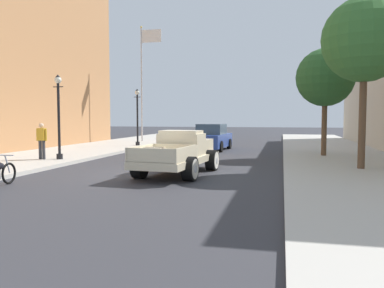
{
  "coord_description": "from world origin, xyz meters",
  "views": [
    {
      "loc": [
        4.43,
        -13.57,
        2.06
      ],
      "look_at": [
        0.93,
        1.6,
        1.0
      ],
      "focal_mm": 36.72,
      "sensor_mm": 36.0,
      "label": 1
    }
  ],
  "objects_px": {
    "hotrod_truck_cream": "(181,153)",
    "street_tree_second": "(325,78)",
    "pedestrian_sidewalk_left": "(42,139)",
    "street_tree_nearest": "(365,40)",
    "car_background_blue": "(212,138)",
    "flagpole": "(144,71)",
    "street_lamp_near": "(59,110)",
    "street_lamp_far": "(137,113)"
  },
  "relations": [
    {
      "from": "street_lamp_far",
      "to": "street_tree_second",
      "type": "bearing_deg",
      "value": -21.54
    },
    {
      "from": "street_lamp_near",
      "to": "street_lamp_far",
      "type": "distance_m",
      "value": 9.19
    },
    {
      "from": "pedestrian_sidewalk_left",
      "to": "street_lamp_near",
      "type": "bearing_deg",
      "value": 15.84
    },
    {
      "from": "street_lamp_far",
      "to": "car_background_blue",
      "type": "bearing_deg",
      "value": -10.75
    },
    {
      "from": "street_lamp_far",
      "to": "street_tree_nearest",
      "type": "distance_m",
      "value": 15.99
    },
    {
      "from": "street_lamp_far",
      "to": "flagpole",
      "type": "distance_m",
      "value": 5.98
    },
    {
      "from": "street_lamp_near",
      "to": "street_tree_nearest",
      "type": "height_order",
      "value": "street_tree_nearest"
    },
    {
      "from": "car_background_blue",
      "to": "street_tree_second",
      "type": "xyz_separation_m",
      "value": [
        6.34,
        -3.59,
        3.26
      ]
    },
    {
      "from": "street_tree_nearest",
      "to": "car_background_blue",
      "type": "bearing_deg",
      "value": 129.86
    },
    {
      "from": "street_lamp_far",
      "to": "street_tree_second",
      "type": "relative_size",
      "value": 0.72
    },
    {
      "from": "street_tree_nearest",
      "to": "flagpole",
      "type": "bearing_deg",
      "value": 133.65
    },
    {
      "from": "street_lamp_far",
      "to": "street_tree_second",
      "type": "height_order",
      "value": "street_tree_second"
    },
    {
      "from": "hotrod_truck_cream",
      "to": "street_lamp_near",
      "type": "relative_size",
      "value": 1.31
    },
    {
      "from": "pedestrian_sidewalk_left",
      "to": "flagpole",
      "type": "xyz_separation_m",
      "value": [
        -0.15,
        14.18,
        4.68
      ]
    },
    {
      "from": "car_background_blue",
      "to": "street_lamp_far",
      "type": "bearing_deg",
      "value": 169.25
    },
    {
      "from": "car_background_blue",
      "to": "street_lamp_near",
      "type": "distance_m",
      "value": 10.06
    },
    {
      "from": "flagpole",
      "to": "street_tree_second",
      "type": "bearing_deg",
      "value": -36.08
    },
    {
      "from": "hotrod_truck_cream",
      "to": "flagpole",
      "type": "bearing_deg",
      "value": 114.07
    },
    {
      "from": "car_background_blue",
      "to": "flagpole",
      "type": "distance_m",
      "value": 10.07
    },
    {
      "from": "street_lamp_far",
      "to": "flagpole",
      "type": "bearing_deg",
      "value": 104.14
    },
    {
      "from": "hotrod_truck_cream",
      "to": "flagpole",
      "type": "height_order",
      "value": "flagpole"
    },
    {
      "from": "hotrod_truck_cream",
      "to": "pedestrian_sidewalk_left",
      "type": "distance_m",
      "value": 7.32
    },
    {
      "from": "street_lamp_near",
      "to": "street_tree_second",
      "type": "distance_m",
      "value": 12.92
    },
    {
      "from": "pedestrian_sidewalk_left",
      "to": "street_lamp_far",
      "type": "height_order",
      "value": "street_lamp_far"
    },
    {
      "from": "street_tree_second",
      "to": "car_background_blue",
      "type": "bearing_deg",
      "value": 150.43
    },
    {
      "from": "pedestrian_sidewalk_left",
      "to": "street_tree_second",
      "type": "bearing_deg",
      "value": 20.63
    },
    {
      "from": "hotrod_truck_cream",
      "to": "flagpole",
      "type": "relative_size",
      "value": 0.55
    },
    {
      "from": "hotrod_truck_cream",
      "to": "car_background_blue",
      "type": "xyz_separation_m",
      "value": [
        -0.65,
        10.32,
        0.01
      ]
    },
    {
      "from": "hotrod_truck_cream",
      "to": "street_tree_nearest",
      "type": "xyz_separation_m",
      "value": [
        6.53,
        1.72,
        4.12
      ]
    },
    {
      "from": "street_lamp_near",
      "to": "street_tree_second",
      "type": "height_order",
      "value": "street_tree_second"
    },
    {
      "from": "pedestrian_sidewalk_left",
      "to": "street_tree_second",
      "type": "distance_m",
      "value": 13.92
    },
    {
      "from": "pedestrian_sidewalk_left",
      "to": "street_tree_nearest",
      "type": "distance_m",
      "value": 14.1
    },
    {
      "from": "hotrod_truck_cream",
      "to": "street_lamp_near",
      "type": "height_order",
      "value": "street_lamp_near"
    },
    {
      "from": "hotrod_truck_cream",
      "to": "street_tree_second",
      "type": "relative_size",
      "value": 0.95
    },
    {
      "from": "car_background_blue",
      "to": "street_lamp_far",
      "type": "distance_m",
      "value": 5.68
    },
    {
      "from": "street_tree_nearest",
      "to": "street_tree_second",
      "type": "bearing_deg",
      "value": 99.6
    },
    {
      "from": "street_lamp_near",
      "to": "flagpole",
      "type": "distance_m",
      "value": 14.4
    },
    {
      "from": "car_background_blue",
      "to": "street_lamp_far",
      "type": "relative_size",
      "value": 1.14
    },
    {
      "from": "car_background_blue",
      "to": "pedestrian_sidewalk_left",
      "type": "xyz_separation_m",
      "value": [
        -6.4,
        -8.39,
        0.32
      ]
    },
    {
      "from": "pedestrian_sidewalk_left",
      "to": "street_lamp_far",
      "type": "xyz_separation_m",
      "value": [
        1.05,
        9.4,
        1.3
      ]
    },
    {
      "from": "hotrod_truck_cream",
      "to": "pedestrian_sidewalk_left",
      "type": "height_order",
      "value": "pedestrian_sidewalk_left"
    },
    {
      "from": "hotrod_truck_cream",
      "to": "car_background_blue",
      "type": "height_order",
      "value": "car_background_blue"
    }
  ]
}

